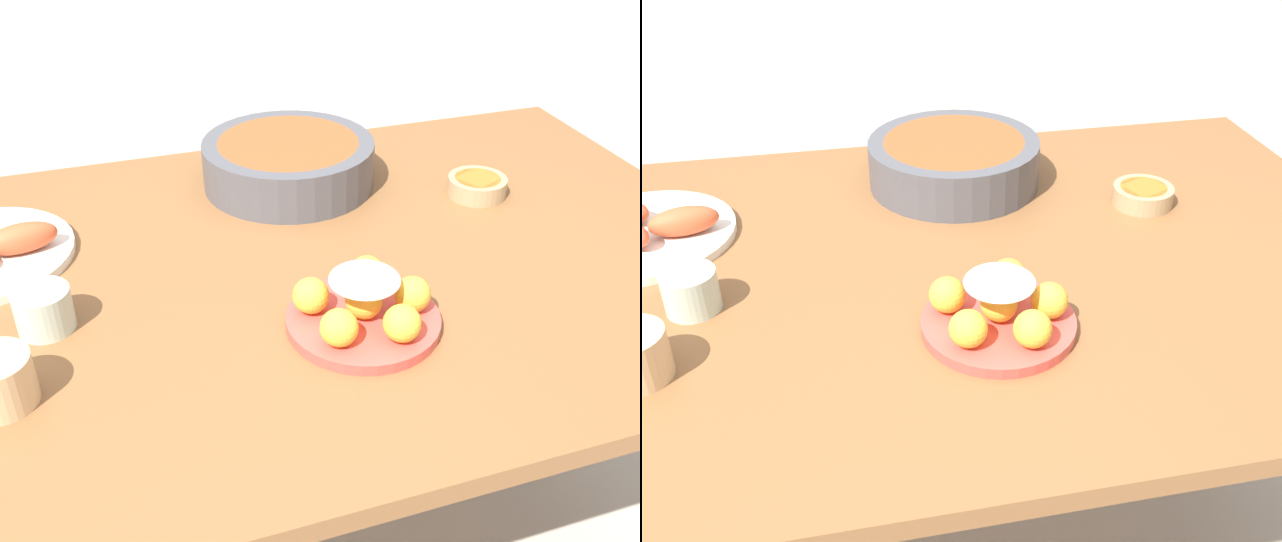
# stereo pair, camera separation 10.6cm
# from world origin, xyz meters

# --- Properties ---
(dining_table) EXTENTS (1.50, 0.94, 0.73)m
(dining_table) POSITION_xyz_m (0.00, 0.00, 0.64)
(dining_table) COLOR brown
(dining_table) RESTS_ON ground_plane
(cake_plate) EXTENTS (0.21, 0.21, 0.08)m
(cake_plate) POSITION_xyz_m (0.06, -0.18, 0.76)
(cake_plate) COLOR #E04C42
(cake_plate) RESTS_ON dining_table
(serving_bowl) EXTENTS (0.31, 0.31, 0.08)m
(serving_bowl) POSITION_xyz_m (0.09, 0.27, 0.77)
(serving_bowl) COLOR #4C4C51
(serving_bowl) RESTS_ON dining_table
(sauce_bowl) EXTENTS (0.11, 0.11, 0.03)m
(sauce_bowl) POSITION_xyz_m (0.40, 0.12, 0.75)
(sauce_bowl) COLOR tan
(sauce_bowl) RESTS_ON dining_table
(seafood_platter) EXTENTS (0.30, 0.30, 0.06)m
(seafood_platter) POSITION_xyz_m (-0.44, 0.17, 0.75)
(seafood_platter) COLOR silver
(seafood_platter) RESTS_ON dining_table
(cup_far) EXTENTS (0.08, 0.08, 0.06)m
(cup_far) POSITION_xyz_m (-0.35, -0.05, 0.76)
(cup_far) COLOR beige
(cup_far) RESTS_ON dining_table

